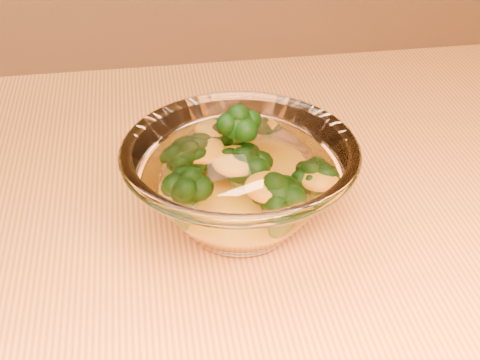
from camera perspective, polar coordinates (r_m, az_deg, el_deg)
name	(u,v)px	position (r m, az deg, el deg)	size (l,w,h in m)	color
glass_bowl	(240,184)	(0.55, 0.00, -0.36)	(0.19, 0.19, 0.09)	white
cheese_sauce	(240,202)	(0.56, 0.00, -1.87)	(0.10, 0.10, 0.03)	#FFA915
broccoli_heap	(235,168)	(0.55, -0.45, 1.04)	(0.12, 0.13, 0.08)	black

